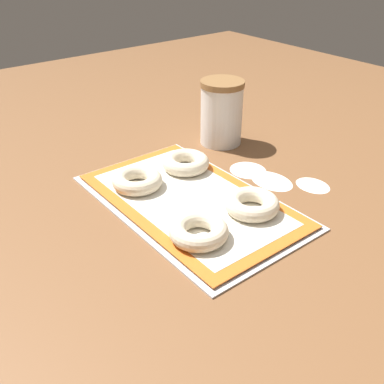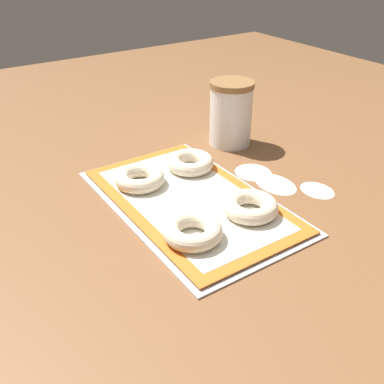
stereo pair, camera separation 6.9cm
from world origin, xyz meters
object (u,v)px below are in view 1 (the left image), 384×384
at_px(flour_canister, 221,112).
at_px(bagel_front_right, 199,231).
at_px(bagel_front_left, 137,180).
at_px(bagel_back_left, 186,163).
at_px(baking_tray, 192,201).
at_px(bagel_back_right, 252,204).

bearing_deg(flour_canister, bagel_front_right, -46.54).
relative_size(bagel_front_left, flour_canister, 0.65).
bearing_deg(bagel_back_left, flour_canister, 113.87).
relative_size(baking_tray, flour_canister, 2.93).
bearing_deg(bagel_back_right, bagel_front_right, -87.94).
height_order(bagel_front_left, bagel_back_right, same).
distance_m(bagel_back_right, flour_canister, 0.40).
bearing_deg(bagel_front_right, bagel_front_left, 176.57).
bearing_deg(bagel_front_right, bagel_back_left, 147.32).
relative_size(bagel_front_right, bagel_back_left, 1.00).
relative_size(bagel_back_left, bagel_back_right, 1.00).
distance_m(bagel_front_right, bagel_back_left, 0.30).
xyz_separation_m(bagel_front_left, bagel_front_right, (0.25, -0.02, 0.00)).
xyz_separation_m(bagel_front_left, flour_canister, (-0.09, 0.34, 0.06)).
bearing_deg(bagel_front_left, baking_tray, 28.84).
relative_size(bagel_front_right, bagel_back_right, 1.00).
relative_size(bagel_front_left, bagel_back_right, 1.00).
distance_m(baking_tray, flour_canister, 0.36).
bearing_deg(flour_canister, baking_tray, -52.28).
relative_size(bagel_back_left, flour_canister, 0.65).
height_order(bagel_front_left, bagel_front_right, same).
bearing_deg(flour_canister, bagel_back_right, -31.47).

